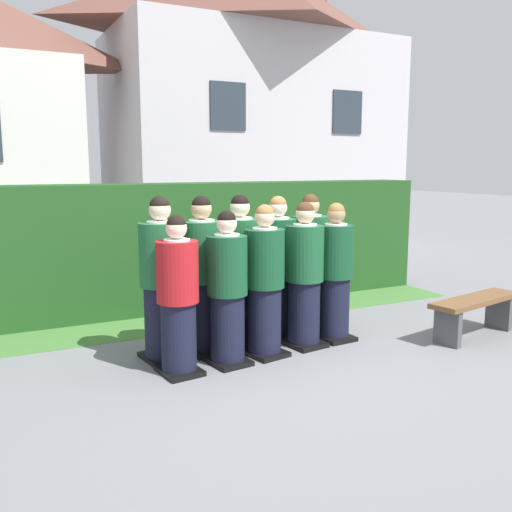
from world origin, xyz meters
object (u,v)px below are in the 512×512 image
Objects in this scene: student_front_row_2 at (265,285)px; student_rear_row_3 at (278,270)px; student_rear_row_1 at (202,279)px; student_in_red_blazer at (178,300)px; student_rear_row_4 at (309,266)px; student_front_row_1 at (227,292)px; student_rear_row_0 at (162,283)px; student_rear_row_2 at (240,274)px; student_front_row_4 at (335,275)px; student_front_row_3 at (304,278)px; wooden_bench at (475,308)px.

student_rear_row_3 is at bearing 50.02° from student_front_row_2.
student_rear_row_1 is 1.03m from student_rear_row_3.
student_in_red_blazer is 2.08m from student_rear_row_4.
student_front_row_1 is 0.70m from student_rear_row_0.
student_front_row_1 is 0.93× the size of student_rear_row_2.
student_rear_row_4 reaches higher than student_front_row_4.
student_in_red_blazer is 0.91× the size of student_rear_row_0.
student_rear_row_2 reaches higher than student_rear_row_3.
student_rear_row_3 is at bearing 8.65° from student_rear_row_1.
student_front_row_2 is at bearing 6.15° from student_in_red_blazer.
student_front_row_4 is 0.93× the size of student_rear_row_0.
student_rear_row_2 is (0.94, 0.58, 0.07)m from student_in_red_blazer.
student_front_row_3 is 1.15m from student_rear_row_1.
student_front_row_1 is (0.54, 0.04, 0.01)m from student_in_red_blazer.
student_in_red_blazer is 0.92× the size of student_rear_row_1.
student_rear_row_2 is at bearing 158.48° from wooden_bench.
student_rear_row_0 is 1.01× the size of student_rear_row_2.
student_front_row_2 reaches higher than student_in_red_blazer.
student_front_row_2 is at bearing -171.41° from student_front_row_3.
student_front_row_3 reaches higher than wooden_bench.
student_front_row_1 is 1.47m from student_front_row_4.
student_front_row_2 is 1.08m from student_rear_row_0.
student_rear_row_4 is (0.48, 0.05, 0.01)m from student_rear_row_3.
student_rear_row_2 is (-0.06, 0.47, 0.04)m from student_front_row_2.
student_in_red_blazer is at bearing -173.85° from student_front_row_2.
student_front_row_3 reaches higher than student_front_row_1.
student_in_red_blazer is 0.96× the size of student_front_row_3.
student_rear_row_0 reaches higher than student_rear_row_2.
student_front_row_1 is at bearing -154.48° from student_rear_row_4.
student_rear_row_0 is at bearing 91.89° from student_in_red_blazer.
student_front_row_1 is 0.67m from student_rear_row_2.
student_rear_row_4 is at bearing 20.11° from student_in_red_blazer.
student_in_red_blazer is 0.47m from student_rear_row_0.
student_front_row_1 is at bearing -79.89° from student_rear_row_1.
student_rear_row_1 reaches higher than student_front_row_3.
student_front_row_3 is 1.60m from student_rear_row_0.
student_front_row_2 is (0.47, 0.07, 0.02)m from student_front_row_1.
student_in_red_blazer is 0.93× the size of student_rear_row_3.
student_front_row_3 is 0.96× the size of student_rear_row_2.
student_rear_row_0 is (-2.02, 0.22, 0.06)m from student_front_row_4.
student_rear_row_4 reaches higher than student_in_red_blazer.
student_rear_row_4 is (1.50, 0.20, -0.01)m from student_rear_row_1.
wooden_bench is (3.57, -0.91, -0.48)m from student_rear_row_0.
wooden_bench is (3.56, -0.45, -0.40)m from student_in_red_blazer.
student_front_row_3 is 1.02× the size of student_front_row_4.
student_rear_row_1 reaches higher than student_in_red_blazer.
student_front_row_2 is 1.00m from student_front_row_4.
student_rear_row_0 reaches higher than student_rear_row_1.
student_rear_row_0 is at bearing 173.66° from student_front_row_4.
student_rear_row_1 reaches higher than student_front_row_1.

